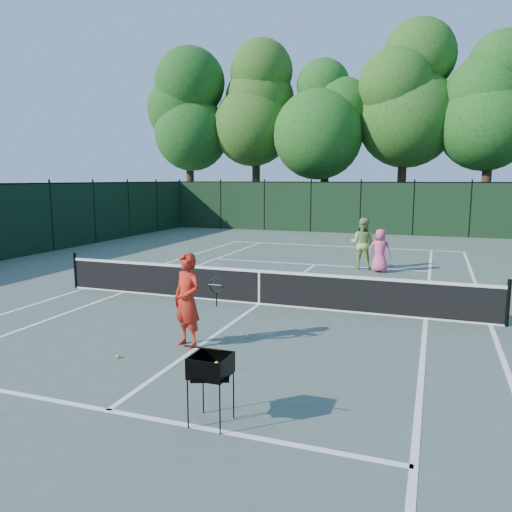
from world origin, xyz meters
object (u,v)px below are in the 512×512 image
(player_pink, at_px, (380,251))
(player_green, at_px, (362,243))
(loose_ball_midcourt, at_px, (247,336))
(loose_ball_near_cart, at_px, (118,356))
(coach, at_px, (187,300))
(ball_hopper, at_px, (211,366))

(player_pink, height_order, player_green, player_green)
(loose_ball_midcourt, bearing_deg, player_green, 83.09)
(loose_ball_near_cart, distance_m, loose_ball_midcourt, 2.61)
(coach, distance_m, loose_ball_midcourt, 1.52)
(coach, xyz_separation_m, player_pink, (2.67, 9.23, -0.16))
(player_green, distance_m, ball_hopper, 12.41)
(loose_ball_near_cart, xyz_separation_m, loose_ball_midcourt, (1.81, 1.89, 0.00))
(coach, height_order, loose_ball_midcourt, coach)
(coach, relative_size, ball_hopper, 1.93)
(player_green, bearing_deg, player_pink, 154.32)
(coach, bearing_deg, player_pink, 95.55)
(player_green, xyz_separation_m, ball_hopper, (-0.25, -12.41, -0.13))
(ball_hopper, bearing_deg, player_pink, 63.97)
(player_pink, relative_size, player_green, 0.82)
(coach, distance_m, player_green, 9.92)
(loose_ball_near_cart, height_order, loose_ball_midcourt, same)
(player_pink, distance_m, player_green, 0.85)
(player_pink, distance_m, ball_hopper, 11.96)
(coach, bearing_deg, ball_hopper, -35.41)
(coach, relative_size, player_green, 0.99)
(player_green, bearing_deg, ball_hopper, 98.90)
(player_green, height_order, ball_hopper, player_green)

